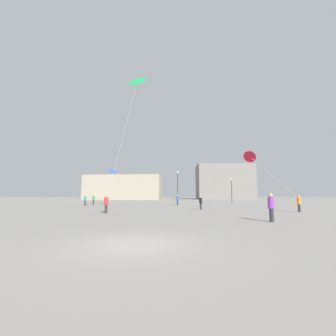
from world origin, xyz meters
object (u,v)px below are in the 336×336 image
(lamppost_east, at_px, (231,187))
(person_in_black, at_px, (201,202))
(person_in_purple, at_px, (271,206))
(person_in_blue, at_px, (178,199))
(building_left_hall, at_px, (124,188))
(building_centre_hall, at_px, (224,182))
(lamppost_west, at_px, (178,182))
(handbag_beside_flyer, at_px, (87,205))
(kite_cobalt_delta, at_px, (113,172))
(person_in_red, at_px, (106,203))
(person_in_green, at_px, (93,199))
(kite_crimson_diamond, at_px, (250,157))
(person_in_teal, at_px, (85,200))
(kite_emerald_delta, at_px, (137,83))
(person_in_orange, at_px, (299,203))

(lamppost_east, bearing_deg, person_in_black, -111.64)
(person_in_purple, bearing_deg, person_in_blue, -58.34)
(building_left_hall, height_order, building_centre_hall, building_centre_hall)
(lamppost_west, bearing_deg, building_left_hall, 116.29)
(handbag_beside_flyer, bearing_deg, kite_cobalt_delta, 83.63)
(person_in_purple, distance_m, person_in_red, 13.99)
(person_in_black, bearing_deg, person_in_green, 112.24)
(person_in_purple, relative_size, kite_crimson_diamond, 0.34)
(kite_crimson_diamond, height_order, lamppost_west, kite_crimson_diamond)
(person_in_teal, xyz_separation_m, kite_crimson_diamond, (22.84, -9.40, 5.05))
(person_in_blue, relative_size, handbag_beside_flyer, 5.28)
(person_in_red, relative_size, lamppost_west, 0.30)
(person_in_green, distance_m, lamppost_east, 26.19)
(person_in_purple, distance_m, building_centre_hall, 71.03)
(kite_emerald_delta, distance_m, lamppost_west, 19.80)
(kite_cobalt_delta, xyz_separation_m, building_centre_hall, (29.27, 41.09, 0.15))
(building_centre_hall, height_order, handbag_beside_flyer, building_centre_hall)
(person_in_purple, bearing_deg, person_in_teal, -27.58)
(person_in_blue, bearing_deg, person_in_orange, 154.36)
(person_in_green, height_order, handbag_beside_flyer, person_in_green)
(person_in_green, bearing_deg, person_in_teal, -166.99)
(person_in_purple, bearing_deg, lamppost_east, -81.28)
(lamppost_east, height_order, lamppost_west, lamppost_west)
(building_left_hall, bearing_deg, person_in_purple, -67.68)
(lamppost_west, xyz_separation_m, handbag_beside_flyer, (-14.07, -3.95, -3.67))
(kite_crimson_diamond, height_order, building_left_hall, building_left_hall)
(person_in_purple, height_order, lamppost_east, lamppost_east)
(person_in_black, relative_size, lamppost_west, 0.27)
(person_in_red, bearing_deg, person_in_blue, -16.24)
(person_in_orange, bearing_deg, person_in_purple, 72.45)
(person_in_teal, height_order, kite_cobalt_delta, kite_cobalt_delta)
(lamppost_east, distance_m, handbag_beside_flyer, 27.01)
(kite_cobalt_delta, relative_size, building_centre_hall, 0.29)
(handbag_beside_flyer, bearing_deg, building_centre_hall, 58.86)
(handbag_beside_flyer, bearing_deg, person_in_teal, -164.05)
(handbag_beside_flyer, bearing_deg, person_in_green, 98.36)
(person_in_red, relative_size, person_in_black, 1.09)
(person_in_black, bearing_deg, lamppost_east, 34.73)
(person_in_orange, bearing_deg, person_in_blue, -32.94)
(person_in_black, distance_m, lamppost_east, 20.58)
(person_in_red, height_order, person_in_black, person_in_red)
(kite_crimson_diamond, bearing_deg, kite_emerald_delta, -163.87)
(kite_crimson_diamond, distance_m, lamppost_west, 16.01)
(person_in_teal, height_order, person_in_purple, person_in_purple)
(kite_crimson_diamond, bearing_deg, person_in_teal, 157.63)
(person_in_purple, height_order, lamppost_west, lamppost_west)
(person_in_red, xyz_separation_m, person_in_green, (-8.41, 17.94, 0.01))
(person_in_green, relative_size, kite_crimson_diamond, 0.33)
(building_centre_hall, bearing_deg, lamppost_west, -109.34)
(person_in_red, height_order, person_in_blue, person_in_red)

